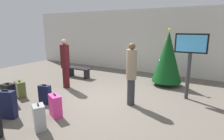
% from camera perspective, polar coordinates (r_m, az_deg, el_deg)
% --- Properties ---
extents(ground_plane, '(16.00, 16.00, 0.00)m').
position_cam_1_polar(ground_plane, '(6.13, -1.00, -9.39)').
color(ground_plane, '#665E54').
extents(back_wall, '(16.00, 0.20, 3.28)m').
position_cam_1_polar(back_wall, '(9.77, 12.59, 8.61)').
color(back_wall, beige).
rests_on(back_wall, ground_plane).
extents(holiday_tree, '(1.19, 1.19, 2.32)m').
position_cam_1_polar(holiday_tree, '(7.74, 16.95, 3.90)').
color(holiday_tree, '#4C3319').
rests_on(holiday_tree, ground_plane).
extents(flight_info_kiosk, '(0.99, 0.15, 2.17)m').
position_cam_1_polar(flight_info_kiosk, '(6.39, 23.19, 4.83)').
color(flight_info_kiosk, '#333338').
rests_on(flight_info_kiosk, ground_plane).
extents(waiting_bench, '(1.29, 0.44, 0.48)m').
position_cam_1_polar(waiting_bench, '(8.92, -10.35, -0.05)').
color(waiting_bench, black).
rests_on(waiting_bench, ground_plane).
extents(traveller_0, '(0.37, 0.37, 1.92)m').
position_cam_1_polar(traveller_0, '(5.52, 6.05, -0.79)').
color(traveller_0, '#333338').
rests_on(traveller_0, ground_plane).
extents(traveller_1, '(0.49, 0.49, 1.91)m').
position_cam_1_polar(traveller_1, '(7.36, -14.36, 2.25)').
color(traveller_1, '#4C1419').
rests_on(traveller_1, ground_plane).
extents(suitcase_1, '(0.50, 0.36, 0.79)m').
position_cam_1_polar(suitcase_1, '(5.60, -29.93, -9.33)').
color(suitcase_1, '#141938').
rests_on(suitcase_1, ground_plane).
extents(suitcase_2, '(0.48, 0.36, 0.59)m').
position_cam_1_polar(suitcase_2, '(7.08, -26.71, -5.36)').
color(suitcase_2, '#59602D').
rests_on(suitcase_2, ground_plane).
extents(suitcase_4, '(0.41, 0.38, 0.65)m').
position_cam_1_polar(suitcase_4, '(4.71, -21.72, -13.56)').
color(suitcase_4, '#9EA0A5').
rests_on(suitcase_4, ground_plane).
extents(suitcase_5, '(0.49, 0.39, 0.64)m').
position_cam_1_polar(suitcase_5, '(5.22, -17.23, -10.58)').
color(suitcase_5, '#E5388C').
rests_on(suitcase_5, ground_plane).
extents(suitcase_7, '(0.41, 0.25, 0.63)m').
position_cam_1_polar(suitcase_7, '(6.14, -20.14, -7.21)').
color(suitcase_7, '#141938').
rests_on(suitcase_7, ground_plane).
extents(suitcase_8, '(0.36, 0.30, 0.71)m').
position_cam_1_polar(suitcase_8, '(6.51, -29.49, -6.65)').
color(suitcase_8, black).
rests_on(suitcase_8, ground_plane).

